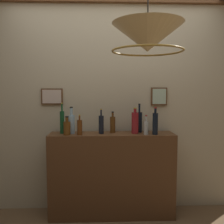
# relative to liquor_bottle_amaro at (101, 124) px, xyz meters

# --- Properties ---
(panelled_rear_partition) EXTENTS (3.21, 0.15, 2.62)m
(panelled_rear_partition) POSITION_rel_liquor_bottle_amaro_xyz_m (0.12, 0.25, 0.31)
(panelled_rear_partition) COLOR beige
(panelled_rear_partition) RESTS_ON ground
(bar_shelf_unit) EXTENTS (1.42, 0.33, 0.97)m
(bar_shelf_unit) POSITION_rel_liquor_bottle_amaro_xyz_m (0.12, 0.01, -0.59)
(bar_shelf_unit) COLOR brown
(bar_shelf_unit) RESTS_ON ground
(liquor_bottle_amaro) EXTENTS (0.06, 0.06, 0.28)m
(liquor_bottle_amaro) POSITION_rel_liquor_bottle_amaro_xyz_m (0.00, 0.00, 0.00)
(liquor_bottle_amaro) COLOR black
(liquor_bottle_amaro) RESTS_ON bar_shelf_unit
(liquor_bottle_brandy) EXTENTS (0.06, 0.06, 0.31)m
(liquor_bottle_brandy) POSITION_rel_liquor_bottle_amaro_xyz_m (0.60, -0.08, 0.02)
(liquor_bottle_brandy) COLOR black
(liquor_bottle_brandy) RESTS_ON bar_shelf_unit
(liquor_bottle_whiskey) EXTENTS (0.05, 0.05, 0.35)m
(liquor_bottle_whiskey) POSITION_rel_liquor_bottle_amaro_xyz_m (-0.44, 0.03, 0.03)
(liquor_bottle_whiskey) COLOR #184D26
(liquor_bottle_whiskey) RESTS_ON bar_shelf_unit
(liquor_bottle_port) EXTENTS (0.08, 0.08, 0.30)m
(liquor_bottle_port) POSITION_rel_liquor_bottle_amaro_xyz_m (0.38, -0.00, 0.02)
(liquor_bottle_port) COLOR maroon
(liquor_bottle_port) RESTS_ON bar_shelf_unit
(liquor_bottle_sherry) EXTENTS (0.07, 0.07, 0.33)m
(liquor_bottle_sherry) POSITION_rel_liquor_bottle_amaro_xyz_m (0.45, 0.09, 0.02)
(liquor_bottle_sherry) COLOR black
(liquor_bottle_sherry) RESTS_ON bar_shelf_unit
(liquor_bottle_vermouth) EXTENTS (0.06, 0.06, 0.23)m
(liquor_bottle_vermouth) POSITION_rel_liquor_bottle_amaro_xyz_m (-0.24, -0.07, -0.02)
(liquor_bottle_vermouth) COLOR brown
(liquor_bottle_vermouth) RESTS_ON bar_shelf_unit
(liquor_bottle_rum) EXTENTS (0.08, 0.08, 0.21)m
(liquor_bottle_rum) POSITION_rel_liquor_bottle_amaro_xyz_m (-0.38, -0.07, -0.03)
(liquor_bottle_rum) COLOR brown
(liquor_bottle_rum) RESTS_ON bar_shelf_unit
(liquor_bottle_tequila) EXTENTS (0.05, 0.05, 0.22)m
(liquor_bottle_tequila) POSITION_rel_liquor_bottle_amaro_xyz_m (0.50, -0.07, -0.03)
(liquor_bottle_tequila) COLOR silver
(liquor_bottle_tequila) RESTS_ON bar_shelf_unit
(liquor_bottle_vodka) EXTENTS (0.07, 0.07, 0.31)m
(liquor_bottle_vodka) POSITION_rel_liquor_bottle_amaro_xyz_m (-0.34, 0.01, 0.01)
(liquor_bottle_vodka) COLOR #A5C8DA
(liquor_bottle_vodka) RESTS_ON bar_shelf_unit
(liquor_bottle_rye) EXTENTS (0.06, 0.06, 0.25)m
(liquor_bottle_rye) POSITION_rel_liquor_bottle_amaro_xyz_m (0.13, 0.06, -0.01)
(liquor_bottle_rye) COLOR #5E3613
(liquor_bottle_rye) RESTS_ON bar_shelf_unit
(glass_tumbler_rocks) EXTENTS (0.06, 0.06, 0.08)m
(glass_tumbler_rocks) POSITION_rel_liquor_bottle_amaro_xyz_m (-0.39, 0.11, -0.07)
(glass_tumbler_rocks) COLOR silver
(glass_tumbler_rocks) RESTS_ON bar_shelf_unit
(pendant_lamp) EXTENTS (0.59, 0.59, 0.58)m
(pendant_lamp) POSITION_rel_liquor_bottle_amaro_xyz_m (0.38, -0.77, 0.81)
(pendant_lamp) COLOR beige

